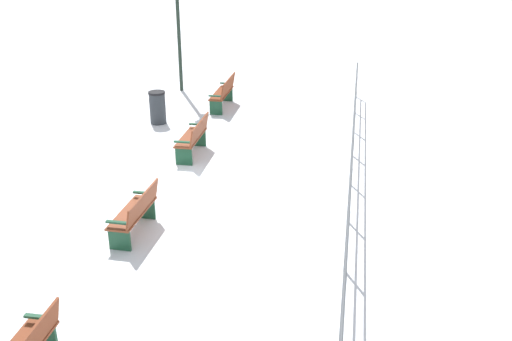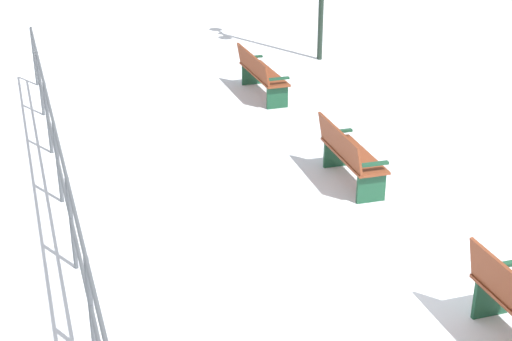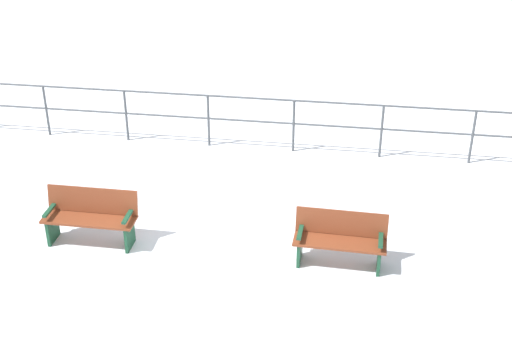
% 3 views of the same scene
% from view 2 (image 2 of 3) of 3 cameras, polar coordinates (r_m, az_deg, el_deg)
% --- Properties ---
extents(ground_plane, '(80.00, 80.00, 0.00)m').
position_cam_2_polar(ground_plane, '(9.39, 12.30, -5.83)').
color(ground_plane, white).
rests_on(ground_plane, ground).
extents(bench_third, '(0.54, 1.44, 0.84)m').
position_cam_2_polar(bench_third, '(10.75, 6.85, 1.17)').
color(bench_third, brown).
rests_on(bench_third, ground).
extents(bench_fourth, '(0.50, 1.66, 0.82)m').
position_cam_2_polar(bench_fourth, '(14.29, 0.31, 7.18)').
color(bench_fourth, brown).
rests_on(bench_fourth, ground).
extents(waterfront_railing, '(0.05, 16.02, 1.14)m').
position_cam_2_polar(waterfront_railing, '(7.94, -12.90, -5.45)').
color(waterfront_railing, '#4C5156').
rests_on(waterfront_railing, ground).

